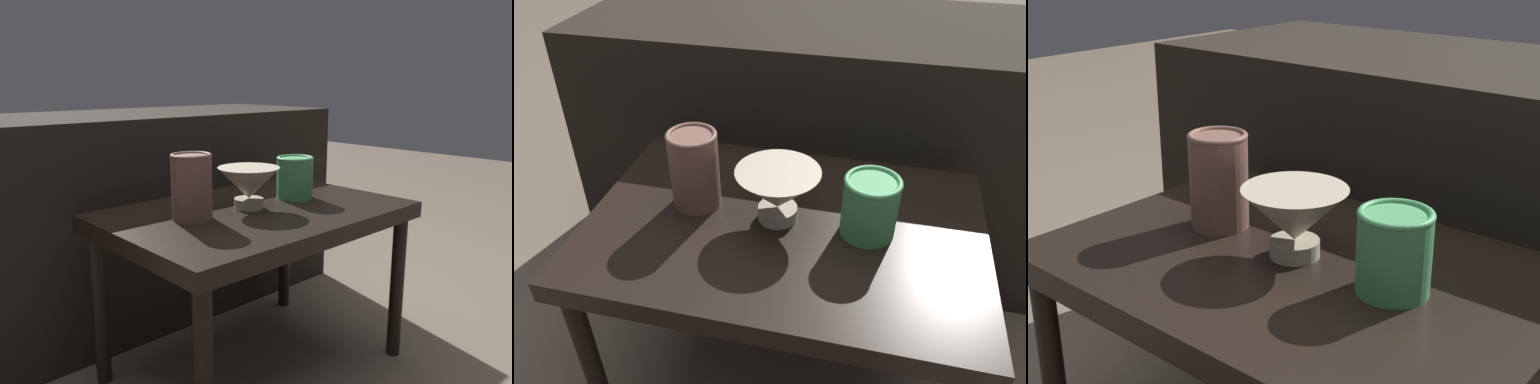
# 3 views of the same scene
# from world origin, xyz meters

# --- Properties ---
(table) EXTENTS (0.71, 0.49, 0.43)m
(table) POSITION_xyz_m (0.00, 0.00, 0.38)
(table) COLOR black
(table) RESTS_ON ground_plane
(couch_backdrop) EXTENTS (1.27, 0.50, 0.63)m
(couch_backdrop) POSITION_xyz_m (0.00, 0.55, 0.32)
(couch_backdrop) COLOR black
(couch_backdrop) RESTS_ON ground_plane
(bowl) EXTENTS (0.15, 0.15, 0.10)m
(bowl) POSITION_xyz_m (-0.01, 0.01, 0.49)
(bowl) COLOR #B2A88E
(bowl) RESTS_ON table
(vase_textured_left) EXTENTS (0.09, 0.09, 0.15)m
(vase_textured_left) POSITION_xyz_m (-0.17, 0.02, 0.51)
(vase_textured_left) COLOR brown
(vase_textured_left) RESTS_ON table
(vase_colorful_right) EXTENTS (0.10, 0.10, 0.11)m
(vase_colorful_right) POSITION_xyz_m (0.15, 0.01, 0.49)
(vase_colorful_right) COLOR #47995B
(vase_colorful_right) RESTS_ON table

